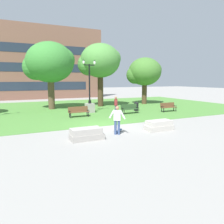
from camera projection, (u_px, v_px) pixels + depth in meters
ground_plane at (106, 126)px, 15.46m from camera, size 140.00×140.00×0.00m
grass_lawn at (70, 109)px, 24.38m from camera, size 40.00×20.00×0.02m
concrete_block_center at (86, 134)px, 11.91m from camera, size 1.80×0.90×0.64m
concrete_block_left at (159, 125)px, 14.15m from camera, size 1.80×0.90×0.64m
person_skateboarder at (117, 119)px, 12.91m from camera, size 0.78×0.82×1.71m
skateboard at (118, 131)px, 13.54m from camera, size 0.86×0.86×0.14m
park_bench_near_left at (79, 111)px, 19.02m from camera, size 1.81×0.58×0.90m
park_bench_near_right at (168, 106)px, 22.25m from camera, size 1.81×0.57×0.90m
park_bench_far_left at (130, 108)px, 20.92m from camera, size 1.83×0.65×0.90m
lamp_post_right at (90, 102)px, 21.54m from camera, size 1.32×0.80×5.12m
tree_far_left at (100, 61)px, 26.00m from camera, size 4.98×4.74×7.49m
tree_near_right at (144, 72)px, 28.80m from camera, size 4.52×4.31×6.11m
tree_far_right at (49, 63)px, 23.48m from camera, size 5.37×5.11×7.26m
trash_bin at (136, 106)px, 22.89m from camera, size 0.49×0.49×0.96m
person_bystander_far_lawn at (116, 104)px, 20.11m from camera, size 0.35×0.62×1.71m
building_facade_distant at (30, 62)px, 35.36m from camera, size 24.50×1.03×12.14m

